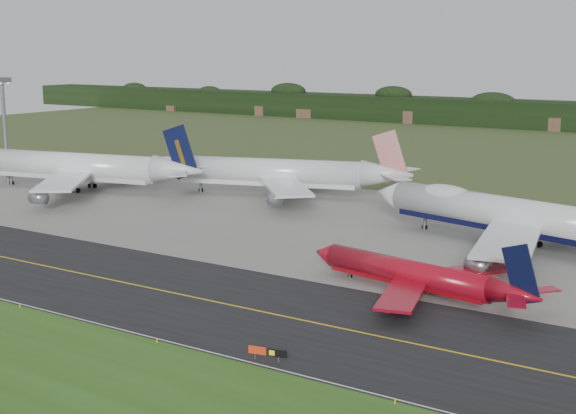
% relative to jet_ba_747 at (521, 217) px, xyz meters
% --- Properties ---
extents(ground, '(600.00, 600.00, 0.00)m').
position_rel_jet_ba_747_xyz_m(ground, '(-23.58, -49.64, -5.78)').
color(ground, '#354620').
rests_on(ground, ground).
extents(grass_verge, '(400.00, 30.00, 0.01)m').
position_rel_jet_ba_747_xyz_m(grass_verge, '(-23.58, -84.64, -5.77)').
color(grass_verge, '#305117').
rests_on(grass_verge, ground).
extents(taxiway, '(400.00, 32.00, 0.02)m').
position_rel_jet_ba_747_xyz_m(taxiway, '(-23.58, -53.64, -5.77)').
color(taxiway, black).
rests_on(taxiway, ground).
extents(apron, '(400.00, 78.00, 0.01)m').
position_rel_jet_ba_747_xyz_m(apron, '(-23.58, 1.36, -5.77)').
color(apron, gray).
rests_on(apron, ground).
extents(taxiway_centreline, '(400.00, 0.40, 0.00)m').
position_rel_jet_ba_747_xyz_m(taxiway_centreline, '(-23.58, -53.64, -5.75)').
color(taxiway_centreline, gold).
rests_on(taxiway_centreline, taxiway).
extents(taxiway_edge_line, '(400.00, 0.25, 0.00)m').
position_rel_jet_ba_747_xyz_m(taxiway_edge_line, '(-23.58, -69.14, -5.75)').
color(taxiway_edge_line, silver).
rests_on(taxiway_edge_line, taxiway).
extents(jet_ba_747, '(66.79, 54.32, 16.97)m').
position_rel_jet_ba_747_xyz_m(jet_ba_747, '(0.00, 0.00, 0.00)').
color(jet_ba_747, silver).
rests_on(jet_ba_747, ground).
extents(jet_red_737, '(38.30, 30.83, 10.37)m').
position_rel_jet_ba_747_xyz_m(jet_red_737, '(-4.12, -35.10, -2.91)').
color(jet_red_737, maroon).
rests_on(jet_red_737, ground).
extents(jet_navy_gold, '(67.77, 58.14, 17.58)m').
position_rel_jet_ba_747_xyz_m(jet_navy_gold, '(-110.69, 0.55, -0.00)').
color(jet_navy_gold, white).
rests_on(jet_navy_gold, ground).
extents(jet_star_tail, '(62.63, 51.08, 16.86)m').
position_rel_jet_ba_747_xyz_m(jet_star_tail, '(-64.03, 20.42, -0.16)').
color(jet_star_tail, silver).
rests_on(jet_star_tail, ground).
extents(floodlight_mast, '(3.46, 3.46, 27.86)m').
position_rel_jet_ba_747_xyz_m(floodlight_mast, '(-133.90, -3.90, 13.41)').
color(floodlight_mast, slate).
rests_on(floodlight_mast, ground).
extents(taxiway_sign, '(4.63, 1.07, 1.56)m').
position_rel_jet_ba_747_xyz_m(taxiway_sign, '(-8.42, -67.75, -4.68)').
color(taxiway_sign, slate).
rests_on(taxiway_sign, ground).
extents(edge_marker_left, '(0.16, 0.16, 0.50)m').
position_rel_jet_ba_747_xyz_m(edge_marker_left, '(-48.04, -70.14, -5.53)').
color(edge_marker_left, yellow).
rests_on(edge_marker_left, ground).
extents(edge_marker_center, '(0.16, 0.16, 0.50)m').
position_rel_jet_ba_747_xyz_m(edge_marker_center, '(-22.98, -70.14, -5.53)').
color(edge_marker_center, yellow).
rests_on(edge_marker_center, ground).
extents(edge_marker_right, '(0.16, 0.16, 0.50)m').
position_rel_jet_ba_747_xyz_m(edge_marker_right, '(8.70, -70.14, -5.53)').
color(edge_marker_right, yellow).
rests_on(edge_marker_right, ground).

